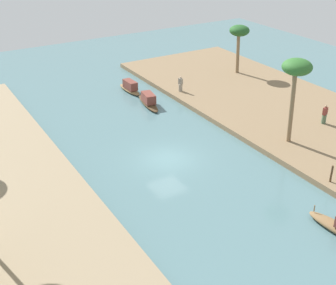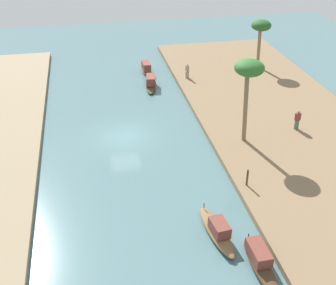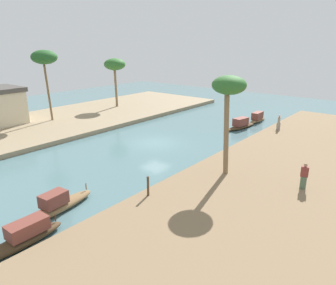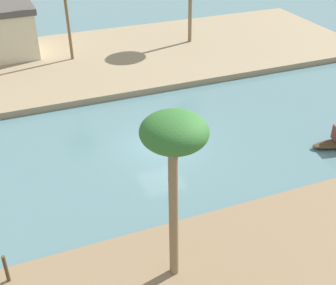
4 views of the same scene
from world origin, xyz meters
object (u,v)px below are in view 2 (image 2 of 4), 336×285
Objects in this scene: sampan_upstream_small at (151,83)px; sampan_midstream at (146,68)px; mooring_post at (247,178)px; palm_tree_left_near at (249,72)px; sampan_near_left_bank at (260,262)px; person_on_near_bank at (297,121)px; palm_tree_left_far at (261,27)px; sampan_foreground at (217,231)px; person_by_mooring at (187,72)px.

sampan_upstream_small is 1.26× the size of sampan_midstream.
palm_tree_left_near is at bearing -16.87° from mooring_post.
sampan_midstream is 30.29m from sampan_near_left_bank.
person_on_near_bank is at bearing -45.14° from mooring_post.
sampan_upstream_small is 16.14m from person_on_near_bank.
sampan_foreground is at bearing 154.16° from palm_tree_left_far.
sampan_near_left_bank is 7.15m from mooring_post.
person_on_near_bank is at bearing 10.64° from person_by_mooring.
mooring_post is (-23.33, -3.40, 0.59)m from sampan_midstream.
sampan_upstream_small is 3.96× the size of mooring_post.
sampan_foreground reaches higher than sampan_upstream_small.
mooring_post is (-19.17, -3.53, 0.61)m from sampan_upstream_small.
sampan_foreground is 2.83× the size of person_on_near_bank.
mooring_post is 8.10m from palm_tree_left_near.
palm_tree_left_near reaches higher than person_on_near_bank.
sampan_near_left_bank is 14.54m from palm_tree_left_near.
sampan_upstream_small is at bearing 100.15° from palm_tree_left_far.
sampan_near_left_bank is 0.95× the size of sampan_foreground.
person_by_mooring reaches higher than sampan_midstream.
sampan_upstream_small is 4.17m from sampan_midstream.
person_by_mooring is (12.87, 6.39, -0.09)m from person_on_near_bank.
sampan_midstream is at bearing 7.93° from sampan_upstream_small.
sampan_near_left_bank is 0.67× the size of palm_tree_left_near.
mooring_post reaches higher than sampan_upstream_small.
palm_tree_left_near reaches higher than mooring_post.
sampan_upstream_small is 0.72× the size of palm_tree_left_near.
mooring_post is at bearing -15.14° from sampan_near_left_bank.
person_on_near_bank is 0.32× the size of palm_tree_left_far.
sampan_midstream is 19.44m from person_on_near_bank.
sampan_upstream_small reaches higher than sampan_near_left_bank.
person_by_mooring is at bearing 5.42° from palm_tree_left_near.
mooring_post is at bearing 157.14° from palm_tree_left_far.
sampan_midstream is 27.34m from sampan_foreground.
palm_tree_left_near is (5.94, -1.80, 5.21)m from mooring_post.
palm_tree_left_far is (15.47, -7.23, -1.33)m from palm_tree_left_near.
sampan_upstream_small is at bearing -97.85° from person_by_mooring.
person_by_mooring is at bearing -134.32° from sampan_midstream.
sampan_foreground is 24.04m from person_by_mooring.
mooring_post is at bearing -45.98° from sampan_foreground.
sampan_midstream is (4.17, -0.12, 0.02)m from sampan_upstream_small.
mooring_post reaches higher than sampan_midstream.
person_by_mooring is 9.51m from palm_tree_left_far.
palm_tree_left_far is (1.69, -8.54, 3.84)m from person_by_mooring.
sampan_upstream_small is 19.50m from mooring_post.
person_by_mooring reaches higher than mooring_post.
sampan_near_left_bank is 26.74m from person_by_mooring.
sampan_foreground is 14.90m from person_on_near_bank.
palm_tree_left_near is (-13.23, -5.33, 5.82)m from sampan_upstream_small.
sampan_near_left_bank is at bearing -158.48° from sampan_foreground.
sampan_near_left_bank is 3.30m from sampan_foreground.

